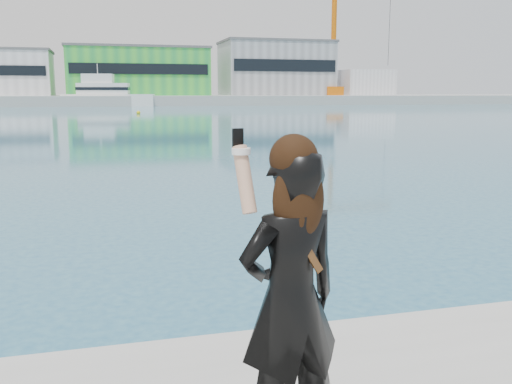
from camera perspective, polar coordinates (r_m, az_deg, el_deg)
far_quay at (r=133.28m, az=-15.17°, el=8.87°), size 320.00×40.00×2.00m
warehouse_green at (r=131.60m, az=-11.74°, el=11.73°), size 30.60×16.36×10.50m
warehouse_grey_right at (r=137.46m, az=1.99°, el=12.26°), size 25.50×15.35×12.50m
ancillary_shed at (r=143.59m, az=10.79°, el=10.69°), size 12.00×10.00×6.00m
dock_crane at (r=136.84m, az=8.26°, el=15.03°), size 23.00×4.00×24.00m
flagpole_right at (r=126.36m, az=-5.00°, el=11.65°), size 1.28×0.16×8.00m
motor_yacht at (r=116.49m, az=-14.76°, el=9.42°), size 18.02×7.62×8.15m
buoy_near at (r=74.68m, az=-11.68°, el=7.66°), size 0.50×0.50×0.50m
woman at (r=3.09m, az=3.46°, el=-9.86°), size 0.67×0.51×1.74m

